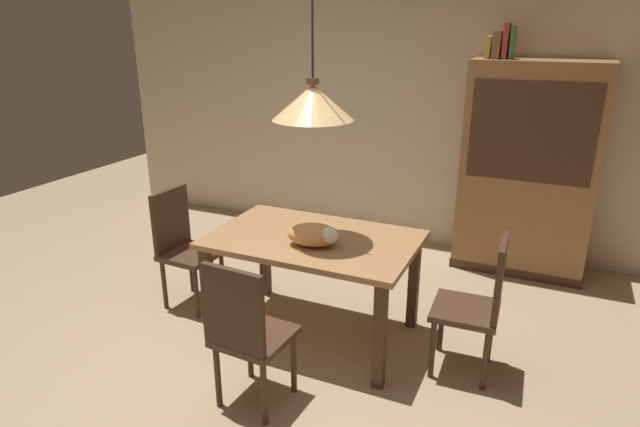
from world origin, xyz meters
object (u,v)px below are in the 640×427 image
Objects in this scene: cat_sleeping at (315,235)px; chair_left_side at (183,243)px; hutch_bookcase at (527,175)px; book_brown_thick at (498,45)px; dining_table at (313,251)px; chair_near_front at (246,330)px; chair_right_side at (479,301)px; book_green_slim at (513,42)px; pendant_lamp at (313,102)px; book_red_tall at (507,41)px; book_yellow_short at (489,47)px.

chair_left_side is at bearing 173.47° from cat_sleeping.
hutch_bookcase is 1.13m from book_brown_thick.
chair_left_side is (-1.13, 0.00, -0.14)m from dining_table.
chair_left_side is at bearing 141.85° from chair_near_front.
book_green_slim is (-0.14, 1.76, 1.47)m from chair_right_side.
cat_sleeping is at bearing 84.05° from chair_near_front.
chair_left_side reaches higher than cat_sleeping.
pendant_lamp is 5.42× the size of book_brown_thick.
book_red_tall is at bearing 40.40° from chair_left_side.
book_green_slim reaches higher than chair_right_side.
hutch_bookcase is at bearing -0.24° from book_brown_thick.
cat_sleeping is 1.43× the size of book_red_tall.
chair_near_front is at bearing -95.95° from cat_sleeping.
chair_near_front is 3.17m from book_red_tall.
cat_sleeping is at bearing -6.53° from chair_left_side.
book_yellow_short is at bearing 179.80° from hutch_bookcase.
cat_sleeping is 2.38m from book_red_tall.
book_red_tall is at bearing 0.00° from book_brown_thick.
book_brown_thick is at bearing 63.74° from dining_table.
cat_sleeping is at bearing -61.45° from dining_table.
book_red_tall is (0.86, 1.89, 1.16)m from cat_sleeping.
book_red_tall is (0.94, 1.76, 0.33)m from pendant_lamp.
cat_sleeping is (-1.06, -0.14, 0.32)m from chair_right_side.
chair_near_front is 0.72× the size of pendant_lamp.
chair_left_side is 4.65× the size of book_yellow_short.
book_green_slim is (0.91, 1.89, 1.15)m from cat_sleeping.
pendant_lamp is 6.50× the size of book_yellow_short.
cat_sleeping is at bearing -112.80° from book_brown_thick.
book_yellow_short is at bearing 180.00° from book_brown_thick.
dining_table is at bearing -93.58° from pendant_lamp.
dining_table is at bearing -0.21° from chair_left_side.
dining_table is at bearing -124.91° from hutch_bookcase.
book_brown_thick is (0.87, 1.76, 1.31)m from dining_table.
book_yellow_short is (0.73, 1.89, 1.11)m from cat_sleeping.
chair_right_side is 2.30m from book_red_tall.
book_brown_thick is at bearing 180.00° from book_green_slim.
dining_table is 5.83× the size of book_brown_thick.
book_red_tall is at bearing 65.50° from cat_sleeping.
chair_right_side is 2.29m from book_brown_thick.
chair_right_side reaches higher than dining_table.
book_yellow_short is at bearing 65.58° from dining_table.
hutch_bookcase is at bearing 55.09° from dining_table.
hutch_bookcase is at bearing 36.69° from chair_left_side.
book_green_slim is (0.98, 1.76, 1.33)m from dining_table.
book_green_slim is at bearing 0.00° from book_red_tall.
chair_right_side is at bearing 0.17° from dining_table.
chair_near_front is 3.58× the size of book_green_slim.
book_yellow_short is at bearing 65.58° from pendant_lamp.
dining_table is 3.50× the size of cat_sleeping.
cat_sleeping is 1.54× the size of book_green_slim.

